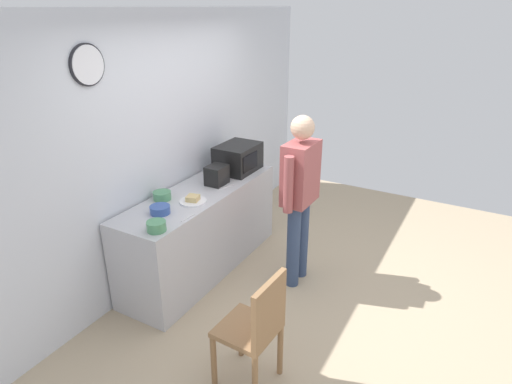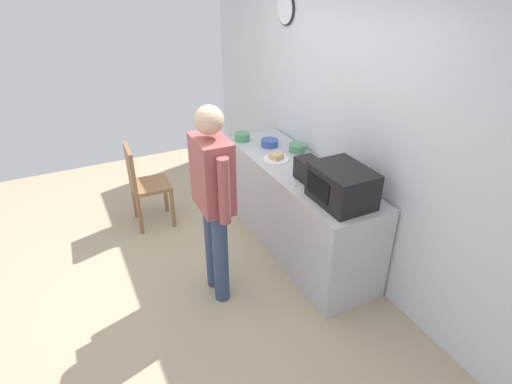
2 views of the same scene
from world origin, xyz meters
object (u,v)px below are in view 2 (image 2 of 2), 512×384
toaster (308,169)px  wooden_chair (143,182)px  cereal_bowl (297,148)px  salad_bowl (270,143)px  mixing_bowl (242,137)px  spoon_utensil (294,181)px  fork_utensil (248,152)px  sandwich_plate (276,158)px  person_standing (213,193)px  microwave (342,186)px

toaster → wooden_chair: bearing=-137.7°
cereal_bowl → wooden_chair: 1.69m
wooden_chair → salad_bowl: bearing=68.3°
cereal_bowl → mixing_bowl: (-0.52, -0.38, 0.00)m
spoon_utensil → cereal_bowl: bearing=146.7°
fork_utensil → sandwich_plate: bearing=29.0°
salad_bowl → toaster: toaster is taller
sandwich_plate → person_standing: size_ratio=0.15×
cereal_bowl → person_standing: (0.63, -1.16, 0.07)m
sandwich_plate → cereal_bowl: 0.31m
mixing_bowl → spoon_utensil: size_ratio=0.95×
fork_utensil → spoon_utensil: 0.77m
microwave → mixing_bowl: (-1.55, -0.16, -0.11)m
sandwich_plate → mixing_bowl: size_ratio=1.60×
toaster → wooden_chair: size_ratio=0.23×
fork_utensil → mixing_bowl: bearing=165.8°
microwave → mixing_bowl: size_ratio=3.11×
sandwich_plate → fork_utensil: 0.34m
mixing_bowl → spoon_utensil: 1.08m
fork_utensil → spoon_utensil: (0.77, 0.09, 0.00)m
spoon_utensil → mixing_bowl: bearing=-179.6°
mixing_bowl → toaster: size_ratio=0.73×
cereal_bowl → spoon_utensil: cereal_bowl is taller
sandwich_plate → toaster: toaster is taller
sandwich_plate → salad_bowl: size_ratio=1.42×
cereal_bowl → salad_bowl: bearing=-142.8°
cereal_bowl → fork_utensil: size_ratio=1.01×
salad_bowl → fork_utensil: bearing=-80.8°
salad_bowl → person_standing: 1.31m
microwave → cereal_bowl: 1.07m
cereal_bowl → toaster: bearing=-22.6°
cereal_bowl → sandwich_plate: bearing=-72.6°
mixing_bowl → fork_utensil: size_ratio=0.95×
mixing_bowl → toaster: bearing=7.3°
microwave → person_standing: size_ratio=0.29×
cereal_bowl → microwave: bearing=-11.9°
microwave → fork_utensil: 1.27m
salad_bowl → spoon_utensil: (0.81, -0.18, -0.03)m
toaster → spoon_utensil: size_ratio=1.29×
fork_utensil → wooden_chair: bearing=-118.9°
fork_utensil → cereal_bowl: bearing=66.2°
mixing_bowl → wooden_chair: size_ratio=0.17×
mixing_bowl → fork_utensil: (0.31, -0.08, -0.04)m
toaster → fork_utensil: bearing=-164.4°
person_standing → sandwich_plate: bearing=121.8°
mixing_bowl → toaster: toaster is taller
fork_utensil → person_standing: 1.09m
fork_utensil → person_standing: size_ratio=0.10×
sandwich_plate → wooden_chair: (-0.85, -1.16, -0.39)m
spoon_utensil → toaster: bearing=84.2°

